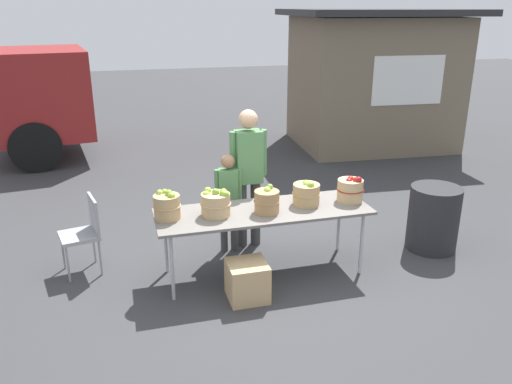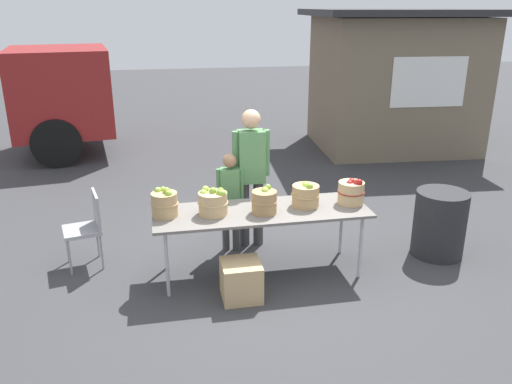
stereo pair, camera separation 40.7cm
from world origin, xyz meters
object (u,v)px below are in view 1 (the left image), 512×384
at_px(trash_barrel, 433,218).
at_px(market_table, 263,213).
at_px(apple_basket_green_1, 216,203).
at_px(child_customer, 228,196).
at_px(produce_crate, 247,281).
at_px(apple_basket_red_0, 350,189).
at_px(vendor_adult, 248,168).
at_px(apple_basket_green_3, 306,193).
at_px(apple_basket_green_2, 267,201).
at_px(folding_chair, 85,229).
at_px(apple_basket_green_0, 167,206).

bearing_deg(trash_barrel, market_table, -178.68).
distance_m(apple_basket_green_1, child_customer, 0.72).
relative_size(trash_barrel, produce_crate, 2.00).
height_order(apple_basket_red_0, child_customer, child_customer).
relative_size(vendor_adult, trash_barrel, 2.15).
bearing_deg(apple_basket_red_0, trash_barrel, 2.00).
height_order(market_table, trash_barrel, trash_barrel).
height_order(apple_basket_green_1, produce_crate, apple_basket_green_1).
relative_size(apple_basket_green_1, apple_basket_red_0, 1.06).
distance_m(market_table, child_customer, 0.68).
bearing_deg(apple_basket_red_0, produce_crate, -159.91).
xyz_separation_m(market_table, child_customer, (-0.24, 0.63, 0.00)).
relative_size(apple_basket_green_3, apple_basket_red_0, 1.03).
bearing_deg(child_customer, vendor_adult, -151.55).
bearing_deg(apple_basket_red_0, child_customer, 153.45).
height_order(market_table, child_customer, child_customer).
height_order(child_customer, trash_barrel, child_customer).
bearing_deg(apple_basket_green_2, market_table, 102.83).
height_order(market_table, apple_basket_green_2, apple_basket_green_2).
bearing_deg(folding_chair, produce_crate, 44.01).
distance_m(child_customer, trash_barrel, 2.49).
bearing_deg(apple_basket_green_0, apple_basket_red_0, -1.02).
distance_m(apple_basket_green_1, apple_basket_green_3, 1.01).
distance_m(apple_basket_green_0, apple_basket_red_0, 2.02).
bearing_deg(produce_crate, apple_basket_green_0, 143.94).
relative_size(apple_basket_green_1, apple_basket_green_3, 1.03).
xyz_separation_m(child_customer, folding_chair, (-1.63, -0.07, -0.20)).
relative_size(market_table, apple_basket_green_3, 7.37).
relative_size(market_table, produce_crate, 5.85).
bearing_deg(vendor_adult, apple_basket_red_0, 142.99).
relative_size(apple_basket_red_0, vendor_adult, 0.18).
bearing_deg(apple_basket_green_0, market_table, -2.58).
relative_size(market_table, child_customer, 1.90).
distance_m(apple_basket_red_0, produce_crate, 1.56).
distance_m(apple_basket_green_0, produce_crate, 1.12).
bearing_deg(child_customer, apple_basket_green_0, 45.21).
height_order(apple_basket_green_2, child_customer, child_customer).
relative_size(apple_basket_green_3, trash_barrel, 0.40).
xyz_separation_m(child_customer, trash_barrel, (2.40, -0.58, -0.32)).
height_order(apple_basket_green_3, apple_basket_red_0, apple_basket_red_0).
height_order(apple_basket_green_1, apple_basket_green_2, apple_basket_green_1).
distance_m(market_table, apple_basket_green_1, 0.54).
height_order(apple_basket_green_1, apple_basket_green_3, apple_basket_green_1).
bearing_deg(apple_basket_green_1, apple_basket_green_3, 2.23).
xyz_separation_m(apple_basket_green_2, trash_barrel, (2.14, 0.12, -0.49)).
bearing_deg(child_customer, apple_basket_green_1, 74.71).
relative_size(apple_basket_green_1, apple_basket_green_2, 1.11).
relative_size(apple_basket_green_2, folding_chair, 0.34).
relative_size(apple_basket_green_0, trash_barrel, 0.39).
relative_size(vendor_adult, child_customer, 1.40).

